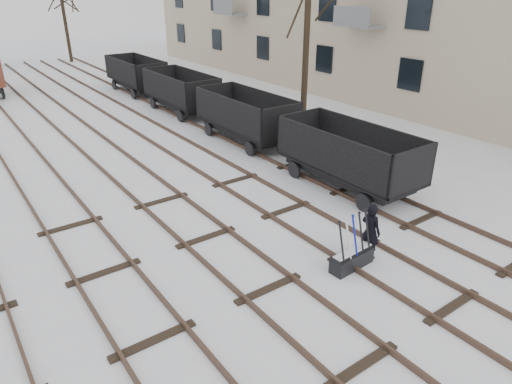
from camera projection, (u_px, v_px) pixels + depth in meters
ground at (268, 290)px, 11.06m from camera, size 120.00×120.00×0.00m
tracks at (90, 141)px, 21.09m from camera, size 13.90×52.00×0.16m
ground_frame at (352, 258)px, 11.82m from camera, size 1.32×0.50×1.49m
worker at (371, 231)px, 12.08m from camera, size 0.44×0.61×1.57m
freight_wagon_a at (347, 165)px, 16.28m from camera, size 2.16×5.41×2.21m
freight_wagon_b at (246, 123)px, 20.99m from camera, size 2.16×5.41×2.21m
freight_wagon_c at (181, 97)px, 25.69m from camera, size 2.16×5.41×2.21m
freight_wagon_d at (137, 79)px, 30.40m from camera, size 2.16×5.41×2.21m
tree_near at (306, 48)px, 21.59m from camera, size 0.30×0.30×7.86m
tree_far_right at (65, 23)px, 40.86m from camera, size 0.30×0.30×6.82m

